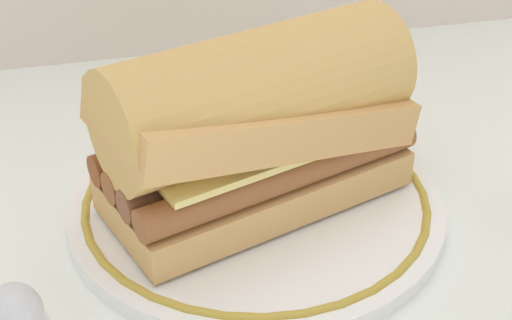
# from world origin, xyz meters

# --- Properties ---
(ground_plane) EXTENTS (1.50, 1.50, 0.00)m
(ground_plane) POSITION_xyz_m (0.00, 0.00, 0.00)
(ground_plane) COLOR white
(plate) EXTENTS (0.27, 0.27, 0.01)m
(plate) POSITION_xyz_m (0.02, 0.04, 0.01)
(plate) COLOR white
(plate) RESTS_ON ground_plane
(sausage_sandwich) EXTENTS (0.23, 0.16, 0.12)m
(sausage_sandwich) POSITION_xyz_m (0.02, 0.04, 0.08)
(sausage_sandwich) COLOR tan
(sausage_sandwich) RESTS_ON plate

